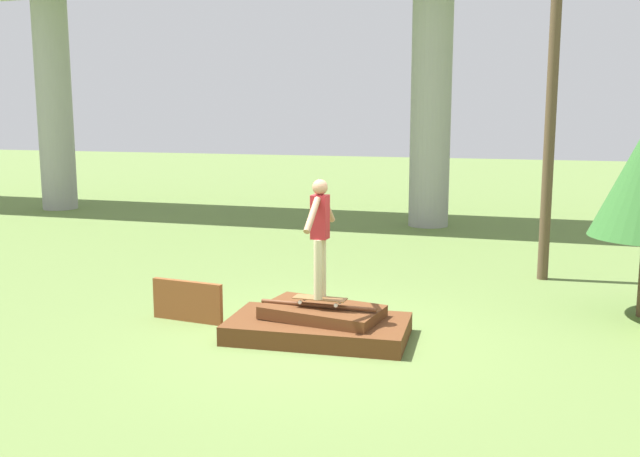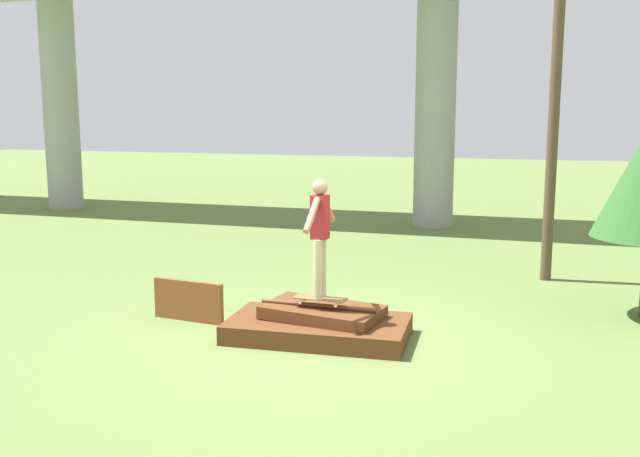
# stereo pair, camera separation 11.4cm
# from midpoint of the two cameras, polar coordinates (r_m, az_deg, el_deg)

# --- Properties ---
(ground_plane) EXTENTS (80.00, 80.00, 0.00)m
(ground_plane) POSITION_cam_midpoint_polar(r_m,az_deg,el_deg) (10.18, -0.48, -8.74)
(ground_plane) COLOR olive
(scrap_pile) EXTENTS (2.59, 1.52, 0.50)m
(scrap_pile) POSITION_cam_midpoint_polar(r_m,az_deg,el_deg) (10.15, -0.40, -7.71)
(scrap_pile) COLOR #5B3319
(scrap_pile) RESTS_ON ground_plane
(scrap_plank_loose) EXTENTS (1.20, 0.21, 0.63)m
(scrap_plank_loose) POSITION_cam_midpoint_polar(r_m,az_deg,el_deg) (11.08, -10.85, -5.73)
(scrap_plank_loose) COLOR brown
(scrap_plank_loose) RESTS_ON ground_plane
(skateboard) EXTENTS (0.76, 0.25, 0.09)m
(skateboard) POSITION_cam_midpoint_polar(r_m,az_deg,el_deg) (9.99, -0.33, -5.64)
(skateboard) COLOR brown
(skateboard) RESTS_ON scrap_pile
(skater) EXTENTS (0.23, 1.17, 1.66)m
(skater) POSITION_cam_midpoint_polar(r_m,az_deg,el_deg) (9.78, -0.33, -0.11)
(skater) COLOR #C6B78E
(skater) RESTS_ON skateboard
(utility_pole) EXTENTS (1.30, 0.20, 6.42)m
(utility_pole) POSITION_cam_midpoint_polar(r_m,az_deg,el_deg) (13.91, 17.80, 9.62)
(utility_pole) COLOR brown
(utility_pole) RESTS_ON ground_plane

